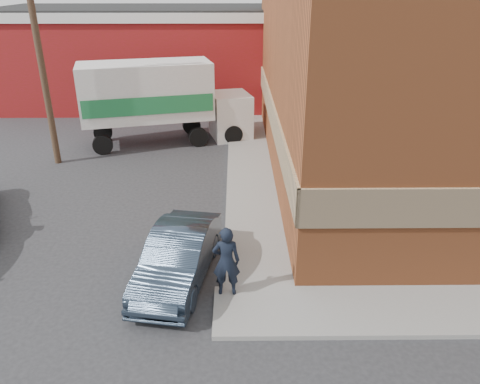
% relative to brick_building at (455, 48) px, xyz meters
% --- Properties ---
extents(ground, '(90.00, 90.00, 0.00)m').
position_rel_brick_building_xyz_m(ground, '(-8.50, -9.00, -4.68)').
color(ground, '#28282B').
rests_on(ground, ground).
extents(brick_building, '(14.25, 18.25, 9.36)m').
position_rel_brick_building_xyz_m(brick_building, '(0.00, 0.00, 0.00)').
color(brick_building, '#A05029').
rests_on(brick_building, ground).
extents(sidewalk_west, '(1.80, 18.00, 0.12)m').
position_rel_brick_building_xyz_m(sidewalk_west, '(-7.90, 0.00, -4.62)').
color(sidewalk_west, gray).
rests_on(sidewalk_west, ground).
extents(warehouse, '(16.30, 8.30, 5.60)m').
position_rel_brick_building_xyz_m(warehouse, '(-14.50, 11.00, -1.87)').
color(warehouse, maroon).
rests_on(warehouse, ground).
extents(utility_pole, '(2.00, 0.26, 9.00)m').
position_rel_brick_building_xyz_m(utility_pole, '(-16.00, 0.00, 0.06)').
color(utility_pole, '#4B3625').
rests_on(utility_pole, ground).
extents(man, '(0.66, 0.44, 1.81)m').
position_rel_brick_building_xyz_m(man, '(-8.70, -9.25, -3.66)').
color(man, black).
rests_on(man, sidewalk_south).
extents(sedan, '(2.10, 4.29, 1.35)m').
position_rel_brick_building_xyz_m(sedan, '(-9.94, -8.50, -4.01)').
color(sedan, '#293544').
rests_on(sedan, ground).
extents(box_truck, '(7.90, 4.02, 3.74)m').
position_rel_brick_building_xyz_m(box_truck, '(-11.79, 2.68, -2.53)').
color(box_truck, white).
rests_on(box_truck, ground).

